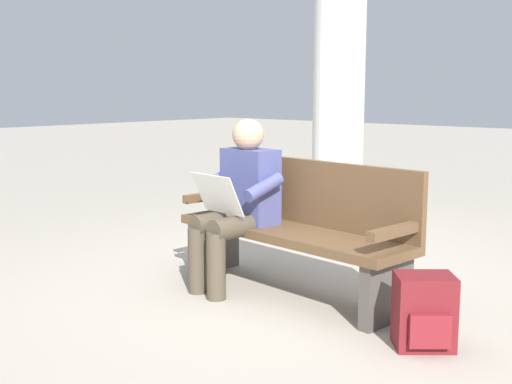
% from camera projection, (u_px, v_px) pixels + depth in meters
% --- Properties ---
extents(ground_plane, '(40.00, 40.00, 0.00)m').
position_uv_depth(ground_plane, '(289.00, 293.00, 4.45)').
color(ground_plane, '#A89E8E').
extents(bench_near, '(1.84, 0.64, 0.90)m').
position_uv_depth(bench_near, '(297.00, 226.00, 4.43)').
color(bench_near, brown).
rests_on(bench_near, ground).
extents(person_seated, '(0.60, 0.60, 1.18)m').
position_uv_depth(person_seated, '(238.00, 199.00, 4.49)').
color(person_seated, '#474C84').
rests_on(person_seated, ground).
extents(backpack, '(0.38, 0.38, 0.40)m').
position_uv_depth(backpack, '(424.00, 312.00, 3.48)').
color(backpack, maroon).
rests_on(backpack, ground).
extents(support_pillar, '(0.58, 0.58, 3.25)m').
position_uv_depth(support_pillar, '(339.00, 67.00, 7.22)').
color(support_pillar, silver).
rests_on(support_pillar, ground).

